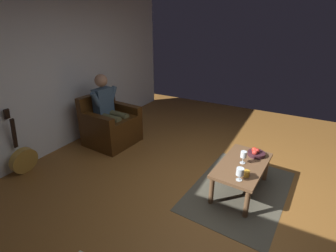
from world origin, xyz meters
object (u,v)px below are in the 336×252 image
Objects in this scene: guitar at (23,159)px; candle_jar at (246,173)px; armchair at (110,126)px; wine_glass_near at (244,155)px; coffee_table at (242,168)px; fruit_bowl at (256,153)px; wine_glass_far at (240,172)px; person_seated at (109,108)px.

guitar is 12.90× the size of candle_jar.
guitar is (1.39, -0.48, -0.10)m from armchair.
guitar is 5.90× the size of wine_glass_near.
guitar is (1.10, -2.93, -0.13)m from coffee_table.
guitar is 3.34m from fruit_bowl.
fruit_bowl is at bearing 160.43° from coffee_table.
fruit_bowl is 2.97× the size of candle_jar.
wine_glass_far is at bearing 7.29° from coffee_table.
guitar reaches higher than coffee_table.
person_seated is 5.52× the size of fruit_bowl.
wine_glass_near is at bearing 110.87° from guitar.
candle_jar is (0.55, 2.54, -0.23)m from person_seated.
person_seated reaches higher than candle_jar.
armchair reaches higher than fruit_bowl.
wine_glass_near is at bearing -158.58° from candle_jar.
person_seated is 1.27× the size of guitar.
fruit_bowl is at bearing 158.27° from wine_glass_near.
armchair is 2.47m from wine_glass_near.
coffee_table is (0.29, 2.45, 0.03)m from armchair.
person_seated is at bearing 90.00° from armchair.
wine_glass_near is 0.40m from wine_glass_far.
person_seated reaches higher than armchair.
coffee_table is (0.29, 2.43, -0.32)m from person_seated.
armchair is 1.47m from guitar.
person_seated is 7.92× the size of wine_glass_far.
candle_jar is (0.27, 0.11, -0.08)m from wine_glass_near.
armchair is at bearing -90.00° from person_seated.
person_seated reaches higher than wine_glass_far.
fruit_bowl is (-0.30, 0.11, 0.10)m from coffee_table.
fruit_bowl is at bearing 114.67° from guitar.
coffee_table is at bearing 87.40° from armchair.
coffee_table is at bearing 87.39° from person_seated.
guitar reaches higher than fruit_bowl.
wine_glass_far is 0.15m from candle_jar.
armchair reaches higher than wine_glass_near.
wine_glass_near reaches higher than candle_jar.
person_seated is 2.47m from coffee_table.
coffee_table is 0.18m from wine_glass_near.
wine_glass_near is 0.30m from candle_jar.
armchair is 2.47m from coffee_table.
guitar is 3.15m from candle_jar.
armchair reaches higher than candle_jar.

